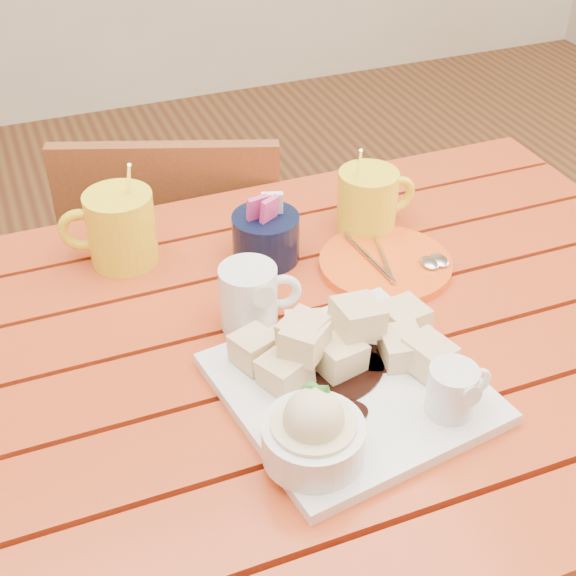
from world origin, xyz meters
name	(u,v)px	position (x,y,z in m)	size (l,w,h in m)	color
table	(287,407)	(0.00, 0.00, 0.64)	(1.20, 0.79, 0.75)	#A82E15
dessert_plate	(344,385)	(0.02, -0.12, 0.78)	(0.31, 0.31, 0.11)	white
coffee_mug_left	(119,227)	(-0.15, 0.26, 0.81)	(0.14, 0.10, 0.16)	yellow
coffee_mug_right	(369,201)	(0.21, 0.21, 0.80)	(0.13, 0.09, 0.15)	yellow
cream_pitcher	(251,296)	(-0.03, 0.06, 0.80)	(0.11, 0.09, 0.09)	white
sugar_caddy	(266,236)	(0.04, 0.19, 0.79)	(0.10, 0.10, 0.10)	black
orange_saucer	(387,264)	(0.19, 0.11, 0.76)	(0.19, 0.19, 0.02)	#FB5615
chair_far	(184,285)	(0.00, 0.57, 0.46)	(0.49, 0.49, 0.81)	brown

